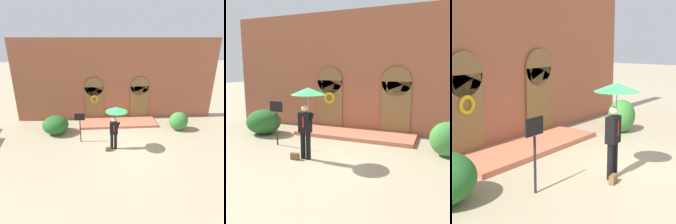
{
  "view_description": "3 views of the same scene",
  "coord_description": "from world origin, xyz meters",
  "views": [
    {
      "loc": [
        -1.36,
        -9.58,
        5.65
      ],
      "look_at": [
        -0.55,
        1.3,
        1.51
      ],
      "focal_mm": 32.0,
      "sensor_mm": 36.0,
      "label": 1
    },
    {
      "loc": [
        3.45,
        -7.16,
        2.94
      ],
      "look_at": [
        -0.15,
        1.47,
        1.32
      ],
      "focal_mm": 40.0,
      "sensor_mm": 36.0,
      "label": 2
    },
    {
      "loc": [
        -8.3,
        -4.53,
        3.37
      ],
      "look_at": [
        -0.16,
        1.5,
        1.39
      ],
      "focal_mm": 60.0,
      "sensor_mm": 36.0,
      "label": 3
    }
  ],
  "objects": [
    {
      "name": "ground_plane",
      "position": [
        0.0,
        0.0,
        0.0
      ],
      "size": [
        80.0,
        80.0,
        0.0
      ],
      "primitive_type": "plane",
      "color": "tan"
    },
    {
      "name": "sign_post",
      "position": [
        -2.38,
        0.64,
        1.16
      ],
      "size": [
        0.56,
        0.06,
        1.72
      ],
      "color": "black",
      "rests_on": "ground"
    },
    {
      "name": "person_with_umbrella",
      "position": [
        -0.48,
        -0.28,
        1.91
      ],
      "size": [
        1.1,
        1.1,
        2.36
      ],
      "color": "black",
      "rests_on": "ground"
    },
    {
      "name": "building_facade",
      "position": [
        -0.0,
        4.15,
        2.68
      ],
      "size": [
        14.0,
        2.3,
        5.6
      ],
      "color": "#9E563D",
      "rests_on": "ground"
    },
    {
      "name": "handbag",
      "position": [
        -0.87,
        -0.48,
        0.11
      ],
      "size": [
        0.3,
        0.16,
        0.22
      ],
      "primitive_type": "cube",
      "rotation": [
        0.0,
        0.0,
        0.17
      ],
      "color": "brown",
      "rests_on": "ground"
    },
    {
      "name": "shrub_right",
      "position": [
        3.74,
        1.76,
        0.6
      ],
      "size": [
        1.18,
        0.95,
        1.2
      ],
      "primitive_type": "ellipsoid",
      "color": "#387A33",
      "rests_on": "ground"
    }
  ]
}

